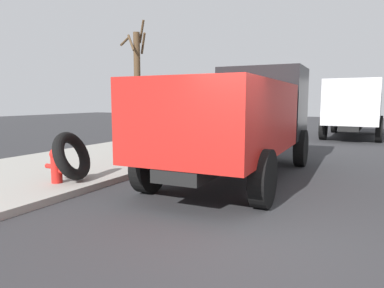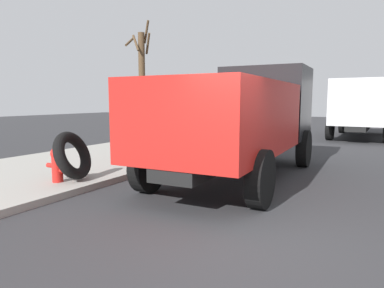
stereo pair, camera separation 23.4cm
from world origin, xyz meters
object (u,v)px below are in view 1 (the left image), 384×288
Objects in this scene: fire_hydrant at (57,164)px; loose_tire at (72,156)px; dump_truck_red at (241,115)px; stop_sign at (140,107)px; bare_tree at (137,85)px; dump_truck_gray at (354,107)px.

loose_tire is (0.29, -0.18, 0.17)m from fire_hydrant.
loose_tire is 0.16× the size of dump_truck_red.
bare_tree reaches higher than stop_sign.
dump_truck_red and dump_truck_gray have the same top height.
fire_hydrant is 16.34m from dump_truck_gray.
bare_tree reaches higher than dump_truck_red.
dump_truck_red is at bearing 169.93° from dump_truck_gray.
dump_truck_gray is (12.15, -2.16, 0.00)m from dump_truck_red.
fire_hydrant is at bearing 148.31° from loose_tire.
dump_truck_red is 6.76m from bare_tree.
dump_truck_gray is at bearing -18.94° from fire_hydrant.
stop_sign reaches higher than fire_hydrant.
stop_sign is at bearing 158.42° from dump_truck_gray.
bare_tree is at bearing 37.16° from stop_sign.
stop_sign is at bearing -6.05° from fire_hydrant.
bare_tree is at bearing 137.90° from dump_truck_gray.
dump_truck_gray is (15.42, -5.29, 1.04)m from fire_hydrant.
dump_truck_gray is at bearing -10.07° from dump_truck_red.
stop_sign reaches higher than loose_tire.
fire_hydrant is at bearing 161.06° from dump_truck_gray.
stop_sign is 0.33× the size of dump_truck_gray.
loose_tire is at bearing 135.27° from dump_truck_red.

